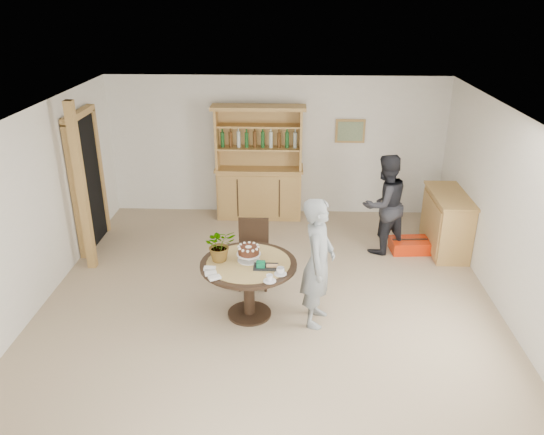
{
  "coord_description": "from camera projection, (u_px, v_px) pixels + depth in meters",
  "views": [
    {
      "loc": [
        0.27,
        -5.74,
        3.86
      ],
      "look_at": [
        0.02,
        0.74,
        1.05
      ],
      "focal_mm": 35.0,
      "sensor_mm": 36.0,
      "label": 1
    }
  ],
  "objects": [
    {
      "name": "coffee_cup_a",
      "position": [
        280.0,
        271.0,
        6.24
      ],
      "size": [
        0.15,
        0.15,
        0.09
      ],
      "color": "silver",
      "rests_on": "dining_table"
    },
    {
      "name": "flower_vase",
      "position": [
        220.0,
        245.0,
        6.5
      ],
      "size": [
        0.47,
        0.44,
        0.42
      ],
      "primitive_type": "imported",
      "rotation": [
        0.0,
        0.0,
        0.35
      ],
      "color": "#3F7233",
      "rests_on": "dining_table"
    },
    {
      "name": "dining_chair",
      "position": [
        253.0,
        248.0,
        7.37
      ],
      "size": [
        0.42,
        0.42,
        0.95
      ],
      "rotation": [
        0.0,
        0.0,
        0.01
      ],
      "color": "black",
      "rests_on": "ground"
    },
    {
      "name": "pine_post",
      "position": [
        81.0,
        189.0,
        7.51
      ],
      "size": [
        0.12,
        0.12,
        2.5
      ],
      "primitive_type": "cube",
      "color": "#AB8848",
      "rests_on": "ground"
    },
    {
      "name": "hutch",
      "position": [
        259.0,
        180.0,
        9.52
      ],
      "size": [
        1.62,
        0.54,
        2.04
      ],
      "color": "tan",
      "rests_on": "ground"
    },
    {
      "name": "napkins",
      "position": [
        212.0,
        273.0,
        6.24
      ],
      "size": [
        0.24,
        0.33,
        0.03
      ],
      "color": "white",
      "rests_on": "dining_table"
    },
    {
      "name": "sideboard",
      "position": [
        447.0,
        222.0,
        8.36
      ],
      "size": [
        0.54,
        1.26,
        0.94
      ],
      "color": "tan",
      "rests_on": "ground"
    },
    {
      "name": "coffee_cup_b",
      "position": [
        270.0,
        279.0,
        6.09
      ],
      "size": [
        0.15,
        0.15,
        0.08
      ],
      "color": "silver",
      "rests_on": "dining_table"
    },
    {
      "name": "red_suitcase",
      "position": [
        410.0,
        245.0,
        8.43
      ],
      "size": [
        0.63,
        0.44,
        0.21
      ],
      "rotation": [
        0.0,
        0.0,
        0.08
      ],
      "color": "red",
      "rests_on": "ground"
    },
    {
      "name": "adult_person",
      "position": [
        384.0,
        204.0,
        8.18
      ],
      "size": [
        0.97,
        0.91,
        1.59
      ],
      "primitive_type": "imported",
      "rotation": [
        0.0,
        0.0,
        3.66
      ],
      "color": "black",
      "rests_on": "ground"
    },
    {
      "name": "room_shell",
      "position": [
        268.0,
        188.0,
        6.12
      ],
      "size": [
        6.04,
        7.04,
        2.52
      ],
      "color": "white",
      "rests_on": "ground"
    },
    {
      "name": "gift_tray",
      "position": [
        265.0,
        266.0,
        6.39
      ],
      "size": [
        0.3,
        0.2,
        0.08
      ],
      "color": "black",
      "rests_on": "dining_table"
    },
    {
      "name": "dining_table",
      "position": [
        249.0,
        273.0,
        6.58
      ],
      "size": [
        1.2,
        1.2,
        0.76
      ],
      "color": "black",
      "rests_on": "ground"
    },
    {
      "name": "doorway",
      "position": [
        87.0,
        179.0,
        8.31
      ],
      "size": [
        0.13,
        1.1,
        2.18
      ],
      "color": "black",
      "rests_on": "ground"
    },
    {
      "name": "birthday_cake",
      "position": [
        249.0,
        251.0,
        6.52
      ],
      "size": [
        0.3,
        0.3,
        0.2
      ],
      "color": "white",
      "rests_on": "dining_table"
    },
    {
      "name": "teen_boy",
      "position": [
        318.0,
        263.0,
        6.37
      ],
      "size": [
        0.51,
        0.67,
        1.65
      ],
      "primitive_type": "imported",
      "rotation": [
        0.0,
        0.0,
        1.36
      ],
      "color": "gray",
      "rests_on": "ground"
    },
    {
      "name": "ground",
      "position": [
        268.0,
        315.0,
        6.81
      ],
      "size": [
        7.0,
        7.0,
        0.0
      ],
      "primitive_type": "plane",
      "color": "tan",
      "rests_on": "ground"
    }
  ]
}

